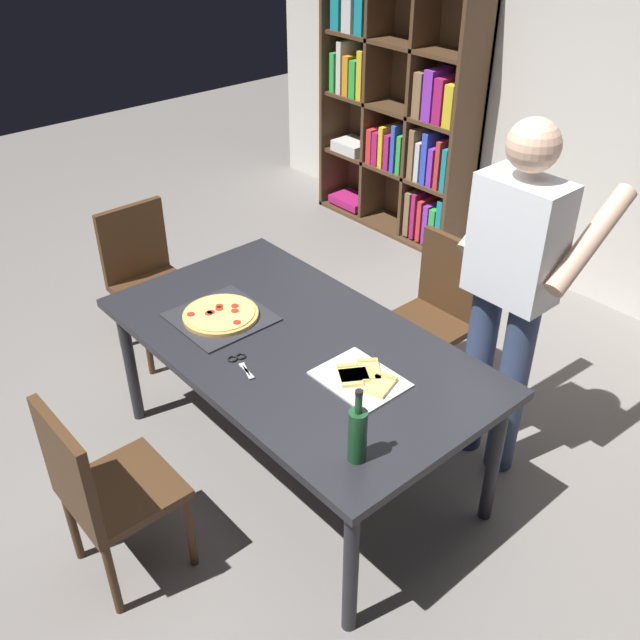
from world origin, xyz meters
name	(u,v)px	position (x,y,z in m)	size (l,w,h in m)	color
ground_plane	(298,462)	(0.00, 0.00, 0.00)	(12.00, 12.00, 0.00)	gray
back_wall	(626,91)	(0.00, 2.60, 1.40)	(6.40, 0.10, 2.80)	silver
dining_table	(295,353)	(0.00, 0.00, 0.69)	(1.85, 1.03, 0.75)	#232328
chair_near_camera	(100,486)	(0.00, -1.00, 0.51)	(0.42, 0.42, 0.90)	#472D19
chair_far_side	(437,308)	(0.00, 1.00, 0.51)	(0.42, 0.42, 0.90)	#472D19
chair_left_end	(145,272)	(-1.41, 0.00, 0.51)	(0.42, 0.42, 0.90)	#472D19
bookshelf	(400,113)	(-1.62, 2.38, 0.93)	(1.40, 0.35, 1.95)	#513823
person_serving_pizza	(512,285)	(0.57, 0.78, 1.00)	(0.55, 0.54, 1.75)	#38476B
pepperoni_pizza_on_tray	(221,315)	(-0.38, -0.14, 0.77)	(0.42, 0.42, 0.04)	#2D2D33
pizza_slices_on_towel	(362,377)	(0.40, 0.03, 0.76)	(0.36, 0.28, 0.03)	white
wine_bottle	(358,434)	(0.73, -0.31, 0.87)	(0.07, 0.07, 0.32)	#194723
kitchen_scissors	(240,362)	(-0.03, -0.29, 0.76)	(0.20, 0.10, 0.01)	silver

